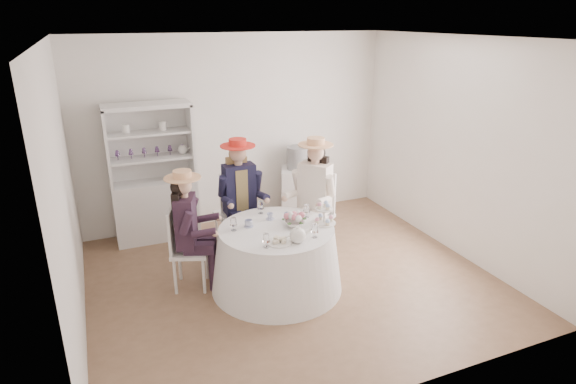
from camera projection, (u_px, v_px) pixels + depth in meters
name	position (u px, v px, depth m)	size (l,w,h in m)	color
ground	(291.00, 278.00, 5.65)	(4.50, 4.50, 0.00)	brown
ceiling	(292.00, 38.00, 4.73)	(4.50, 4.50, 0.00)	white
wall_back	(237.00, 131.00, 6.92)	(4.50, 4.50, 0.00)	silver
wall_front	(401.00, 245.00, 3.46)	(4.50, 4.50, 0.00)	silver
wall_left	(64.00, 197.00, 4.37)	(4.50, 4.50, 0.00)	silver
wall_right	(457.00, 148.00, 6.01)	(4.50, 4.50, 0.00)	silver
tea_table	(277.00, 258.00, 5.36)	(1.47, 1.47, 0.73)	white
hutch	(155.00, 192.00, 6.50)	(1.24, 0.78, 1.87)	silver
side_table	(298.00, 192.00, 7.31)	(0.49, 0.49, 0.76)	silver
hatbox	(298.00, 158.00, 7.13)	(0.33, 0.33, 0.33)	black
guest_left	(188.00, 223.00, 5.23)	(0.57, 0.52, 1.38)	silver
guest_mid	(240.00, 191.00, 5.98)	(0.54, 0.57, 1.52)	silver
guest_right	(314.00, 190.00, 5.98)	(0.65, 0.63, 1.53)	silver
spare_chair	(231.00, 211.00, 6.37)	(0.39, 0.39, 0.87)	silver
teacup_a	(249.00, 224.00, 5.26)	(0.09, 0.09, 0.07)	white
teacup_b	(270.00, 217.00, 5.45)	(0.07, 0.07, 0.07)	white
teacup_c	(288.00, 217.00, 5.44)	(0.09, 0.09, 0.07)	white
flower_bowl	(294.00, 224.00, 5.27)	(0.22, 0.22, 0.05)	white
flower_arrangement	(295.00, 217.00, 5.29)	(0.19, 0.19, 0.07)	#D96C7F
table_teapot	(298.00, 235.00, 4.89)	(0.24, 0.17, 0.18)	white
sandwich_plate	(280.00, 241.00, 4.89)	(0.26, 0.26, 0.06)	white
cupcake_stand	(324.00, 216.00, 5.33)	(0.26, 0.26, 0.24)	white
stemware_set	(276.00, 222.00, 5.21)	(0.96, 0.93, 0.15)	white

